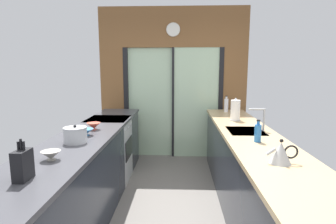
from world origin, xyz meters
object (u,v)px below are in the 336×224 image
(mixing_bowl_near, at_px, (51,155))
(stock_pot, at_px, (75,135))
(mixing_bowl_mid, at_px, (86,132))
(paper_towel_roll, at_px, (235,110))
(oven_range, at_px, (109,150))
(knife_block, at_px, (23,165))
(soap_bottle_far, at_px, (226,105))
(kettle, at_px, (281,153))
(soap_bottle_near, at_px, (258,133))
(mixing_bowl_far, at_px, (94,126))

(mixing_bowl_near, height_order, stock_pot, stock_pot)
(mixing_bowl_mid, height_order, stock_pot, stock_pot)
(paper_towel_roll, bearing_deg, mixing_bowl_near, -135.73)
(oven_range, bearing_deg, mixing_bowl_mid, -88.94)
(knife_block, height_order, soap_bottle_far, knife_block)
(knife_block, xyz_separation_m, kettle, (1.78, 0.39, -0.02))
(oven_range, relative_size, paper_towel_roll, 2.94)
(oven_range, relative_size, soap_bottle_near, 4.17)
(paper_towel_roll, bearing_deg, mixing_bowl_mid, -152.30)
(soap_bottle_near, xyz_separation_m, paper_towel_roll, (-0.00, 1.11, 0.05))
(mixing_bowl_far, height_order, soap_bottle_far, soap_bottle_far)
(kettle, relative_size, soap_bottle_near, 1.10)
(mixing_bowl_mid, xyz_separation_m, kettle, (1.78, -0.80, 0.04))
(mixing_bowl_far, xyz_separation_m, knife_block, (0.00, -1.47, 0.06))
(kettle, bearing_deg, mixing_bowl_far, 148.80)
(mixing_bowl_near, xyz_separation_m, kettle, (1.78, 0.00, 0.04))
(kettle, distance_m, soap_bottle_near, 0.62)
(oven_range, distance_m, mixing_bowl_far, 0.88)
(mixing_bowl_mid, height_order, knife_block, knife_block)
(mixing_bowl_near, height_order, kettle, kettle)
(oven_range, xyz_separation_m, mixing_bowl_near, (0.02, -1.80, 0.51))
(kettle, xyz_separation_m, soap_bottle_far, (-0.00, 2.48, 0.03))
(oven_range, height_order, mixing_bowl_mid, mixing_bowl_mid)
(oven_range, relative_size, soap_bottle_far, 3.40)
(oven_range, xyz_separation_m, soap_bottle_far, (1.80, 0.68, 0.58))
(mixing_bowl_mid, xyz_separation_m, paper_towel_roll, (1.78, 0.93, 0.10))
(knife_block, bearing_deg, soap_bottle_far, 58.14)
(kettle, distance_m, paper_towel_roll, 1.73)
(mixing_bowl_far, height_order, knife_block, knife_block)
(mixing_bowl_far, height_order, paper_towel_roll, paper_towel_roll)
(mixing_bowl_mid, height_order, soap_bottle_near, soap_bottle_near)
(soap_bottle_far, bearing_deg, mixing_bowl_far, -141.86)
(mixing_bowl_mid, distance_m, mixing_bowl_far, 0.28)
(knife_block, height_order, paper_towel_roll, paper_towel_roll)
(mixing_bowl_far, xyz_separation_m, soap_bottle_near, (1.78, -0.46, 0.05))
(oven_range, relative_size, kettle, 3.79)
(mixing_bowl_mid, xyz_separation_m, knife_block, (0.00, -1.19, 0.06))
(mixing_bowl_mid, distance_m, paper_towel_roll, 2.01)
(stock_pot, relative_size, soap_bottle_far, 0.83)
(knife_block, height_order, kettle, knife_block)
(mixing_bowl_near, relative_size, stock_pot, 0.68)
(mixing_bowl_mid, height_order, paper_towel_roll, paper_towel_roll)
(mixing_bowl_near, bearing_deg, soap_bottle_far, 54.32)
(knife_block, bearing_deg, mixing_bowl_near, 90.00)
(knife_block, height_order, stock_pot, knife_block)
(mixing_bowl_mid, distance_m, kettle, 1.95)
(mixing_bowl_near, height_order, mixing_bowl_far, mixing_bowl_far)
(oven_range, bearing_deg, knife_block, -89.52)
(kettle, bearing_deg, paper_towel_roll, 90.06)
(mixing_bowl_near, distance_m, paper_towel_roll, 2.49)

